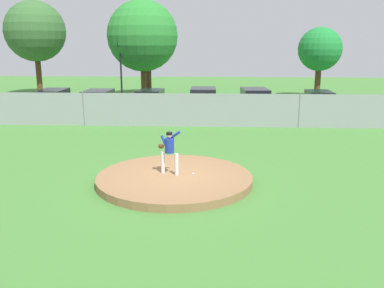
# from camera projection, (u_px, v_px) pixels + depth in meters

# --- Properties ---
(ground_plane) EXTENTS (80.00, 80.00, 0.00)m
(ground_plane) POSITION_uv_depth(u_px,v_px,m) (186.00, 143.00, 20.42)
(ground_plane) COLOR #427A33
(asphalt_strip) EXTENTS (44.00, 7.00, 0.01)m
(asphalt_strip) POSITION_uv_depth(u_px,v_px,m) (194.00, 114.00, 28.67)
(asphalt_strip) COLOR #2B2B2D
(asphalt_strip) RESTS_ON ground_plane
(pitchers_mound) EXTENTS (5.45, 5.45, 0.27)m
(pitchers_mound) POSITION_uv_depth(u_px,v_px,m) (175.00, 179.00, 14.57)
(pitchers_mound) COLOR olive
(pitchers_mound) RESTS_ON ground_plane
(pitcher_youth) EXTENTS (0.82, 0.35, 1.58)m
(pitcher_youth) POSITION_uv_depth(u_px,v_px,m) (169.00, 148.00, 14.45)
(pitcher_youth) COLOR silver
(pitcher_youth) RESTS_ON pitchers_mound
(baseball) EXTENTS (0.07, 0.07, 0.07)m
(baseball) POSITION_uv_depth(u_px,v_px,m) (193.00, 174.00, 14.57)
(baseball) COLOR white
(baseball) RESTS_ON pitchers_mound
(chainlink_fence) EXTENTS (31.38, 0.07, 2.04)m
(chainlink_fence) POSITION_uv_depth(u_px,v_px,m) (190.00, 110.00, 24.07)
(chainlink_fence) COLOR gray
(chainlink_fence) RESTS_ON ground_plane
(parked_car_teal) EXTENTS (2.05, 4.54, 1.61)m
(parked_car_teal) POSITION_uv_depth(u_px,v_px,m) (98.00, 102.00, 28.57)
(parked_car_teal) COLOR #146066
(parked_car_teal) RESTS_ON ground_plane
(parked_car_slate) EXTENTS (1.90, 4.81, 1.64)m
(parked_car_slate) POSITION_uv_depth(u_px,v_px,m) (53.00, 102.00, 28.81)
(parked_car_slate) COLOR slate
(parked_car_slate) RESTS_ON ground_plane
(parked_car_navy) EXTENTS (2.22, 4.69, 1.71)m
(parked_car_navy) POSITION_uv_depth(u_px,v_px,m) (255.00, 102.00, 28.70)
(parked_car_navy) COLOR #161E4C
(parked_car_navy) RESTS_ON ground_plane
(parked_car_red) EXTENTS (1.85, 4.28, 1.63)m
(parked_car_red) POSITION_uv_depth(u_px,v_px,m) (319.00, 104.00, 27.91)
(parked_car_red) COLOR #A81919
(parked_car_red) RESTS_ON ground_plane
(parked_car_charcoal) EXTENTS (1.97, 4.16, 1.67)m
(parked_car_charcoal) POSITION_uv_depth(u_px,v_px,m) (150.00, 103.00, 28.33)
(parked_car_charcoal) COLOR #232328
(parked_car_charcoal) RESTS_ON ground_plane
(parked_car_white) EXTENTS (1.92, 4.24, 1.76)m
(parked_car_white) POSITION_uv_depth(u_px,v_px,m) (203.00, 102.00, 28.60)
(parked_car_white) COLOR silver
(parked_car_white) RESTS_ON ground_plane
(traffic_cone_orange) EXTENTS (0.40, 0.40, 0.55)m
(traffic_cone_orange) POSITION_uv_depth(u_px,v_px,m) (228.00, 110.00, 28.59)
(traffic_cone_orange) COLOR orange
(traffic_cone_orange) RESTS_ON asphalt_strip
(traffic_light_near) EXTENTS (0.28, 0.46, 5.37)m
(traffic_light_near) POSITION_uv_depth(u_px,v_px,m) (120.00, 58.00, 32.45)
(traffic_light_near) COLOR black
(traffic_light_near) RESTS_ON ground_plane
(tree_slender_far) EXTENTS (5.33, 5.33, 8.42)m
(tree_slender_far) POSITION_uv_depth(u_px,v_px,m) (35.00, 31.00, 36.92)
(tree_slender_far) COLOR #4C331E
(tree_slender_far) RESTS_ON ground_plane
(tree_broad_right) EXTENTS (4.62, 4.62, 7.50)m
(tree_broad_right) POSITION_uv_depth(u_px,v_px,m) (148.00, 38.00, 36.88)
(tree_broad_right) COLOR #4C331E
(tree_broad_right) RESTS_ON ground_plane
(tree_bushy_near) EXTENTS (5.79, 5.79, 8.21)m
(tree_bushy_near) POSITION_uv_depth(u_px,v_px,m) (143.00, 36.00, 34.03)
(tree_bushy_near) COLOR #4C331E
(tree_bushy_near) RESTS_ON ground_plane
(tree_leaning_west) EXTENTS (3.70, 3.70, 6.08)m
(tree_leaning_west) POSITION_uv_depth(u_px,v_px,m) (320.00, 50.00, 35.52)
(tree_leaning_west) COLOR #4C331E
(tree_leaning_west) RESTS_ON ground_plane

